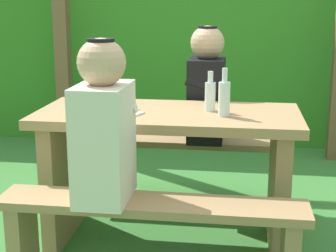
% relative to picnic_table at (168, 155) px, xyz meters
% --- Properties ---
extents(ground_plane, '(12.00, 12.00, 0.00)m').
position_rel_picnic_table_xyz_m(ground_plane, '(0.00, 0.00, -0.51)').
color(ground_plane, '#3A7734').
extents(hedge_backdrop, '(6.40, 0.70, 1.67)m').
position_rel_picnic_table_xyz_m(hedge_backdrop, '(0.00, 2.39, 0.32)').
color(hedge_backdrop, '#327C21').
rests_on(hedge_backdrop, ground_plane).
extents(pergola_post_left, '(0.12, 0.12, 2.27)m').
position_rel_picnic_table_xyz_m(pergola_post_left, '(-1.19, 1.75, 0.62)').
color(pergola_post_left, brown).
rests_on(pergola_post_left, ground_plane).
extents(picnic_table, '(1.40, 0.64, 0.75)m').
position_rel_picnic_table_xyz_m(picnic_table, '(0.00, 0.00, 0.00)').
color(picnic_table, '#9E7A51').
rests_on(picnic_table, ground_plane).
extents(bench_near, '(1.40, 0.24, 0.46)m').
position_rel_picnic_table_xyz_m(bench_near, '(0.00, -0.54, -0.18)').
color(bench_near, '#9E7A51').
rests_on(bench_near, ground_plane).
extents(bench_far, '(1.40, 0.24, 0.46)m').
position_rel_picnic_table_xyz_m(bench_far, '(0.00, 0.54, -0.18)').
color(bench_far, '#9E7A51').
rests_on(bench_far, ground_plane).
extents(person_white_shirt, '(0.25, 0.35, 0.72)m').
position_rel_picnic_table_xyz_m(person_white_shirt, '(-0.21, -0.54, 0.28)').
color(person_white_shirt, silver).
rests_on(person_white_shirt, bench_near).
extents(person_black_coat, '(0.25, 0.35, 0.72)m').
position_rel_picnic_table_xyz_m(person_black_coat, '(0.17, 0.54, 0.28)').
color(person_black_coat, black).
rests_on(person_black_coat, bench_far).
extents(drinking_glass, '(0.07, 0.07, 0.10)m').
position_rel_picnic_table_xyz_m(drinking_glass, '(-0.27, -0.01, 0.29)').
color(drinking_glass, silver).
rests_on(drinking_glass, picnic_table).
extents(bottle_left, '(0.06, 0.06, 0.21)m').
position_rel_picnic_table_xyz_m(bottle_left, '(0.22, 0.05, 0.33)').
color(bottle_left, silver).
rests_on(bottle_left, picnic_table).
extents(bottle_right, '(0.07, 0.07, 0.22)m').
position_rel_picnic_table_xyz_m(bottle_right, '(-0.33, 0.11, 0.33)').
color(bottle_right, silver).
rests_on(bottle_right, picnic_table).
extents(bottle_center, '(0.06, 0.06, 0.25)m').
position_rel_picnic_table_xyz_m(bottle_center, '(0.30, -0.07, 0.34)').
color(bottle_center, silver).
rests_on(bottle_center, picnic_table).
extents(cell_phone, '(0.12, 0.16, 0.01)m').
position_rel_picnic_table_xyz_m(cell_phone, '(-0.17, -0.12, 0.25)').
color(cell_phone, silver).
rests_on(cell_phone, picnic_table).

